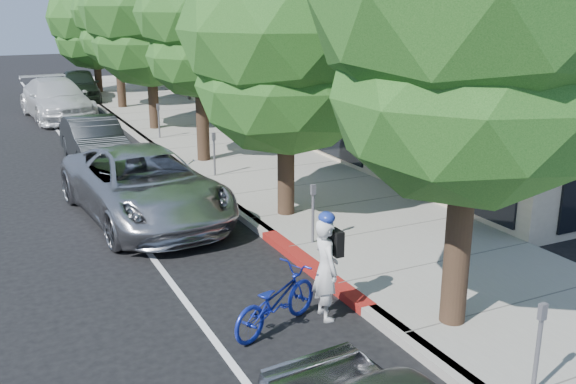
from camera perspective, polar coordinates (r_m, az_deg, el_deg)
ground at (r=11.68m, az=4.48°, el=-8.74°), size 120.00×120.00×0.00m
sidewalk at (r=19.36m, az=-1.62°, el=1.86°), size 4.60×56.00×0.15m
curb at (r=18.57m, az=-8.10°, el=1.05°), size 0.30×56.00×0.15m
curb_red_segment at (r=12.44m, az=2.14°, el=-6.68°), size 0.32×4.00×0.15m
storefront_building at (r=30.99m, az=3.07°, el=13.78°), size 10.00×36.00×7.00m
street_tree_0 at (r=9.49m, az=16.48°, el=15.90°), size 4.80×4.80×8.03m
street_tree_1 at (r=14.53m, az=-0.20°, el=13.89°), size 4.81×4.81×7.14m
street_tree_2 at (r=20.09m, az=-7.96°, el=15.26°), size 3.86×3.86×7.23m
street_tree_3 at (r=25.85m, az=-12.34°, el=15.61°), size 5.19×5.19×7.81m
street_tree_4 at (r=31.71m, az=-15.07°, el=15.17°), size 4.06×4.06×7.20m
street_tree_5 at (r=37.61m, az=-16.92°, el=14.51°), size 5.02×5.02×6.92m
cyclist at (r=10.41m, az=3.37°, el=-6.84°), size 0.48×0.67×1.71m
bicycle at (r=10.19m, az=-1.11°, el=-9.62°), size 1.95×1.35×0.97m
silver_suv at (r=15.51m, az=-12.67°, el=0.59°), size 3.27×6.17×1.65m
dark_sedan at (r=21.49m, az=-16.83°, el=4.40°), size 1.64×4.41×1.44m
white_pickup at (r=30.35m, az=-19.89°, el=7.77°), size 2.92×6.15×1.73m
dark_suv_far at (r=35.26m, az=-18.06°, el=8.98°), size 2.50×5.06×1.66m
pedestrian at (r=23.63m, az=-3.02°, el=6.86°), size 0.95×0.81×1.73m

